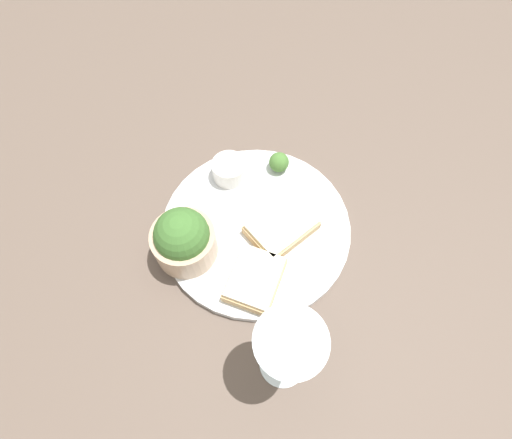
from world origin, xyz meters
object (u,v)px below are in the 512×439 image
(sauce_ramekin, at_px, (229,169))
(cheese_toast_far, at_px, (255,279))
(cheese_toast_near, at_px, (282,225))
(salad_bowl, at_px, (183,239))
(wine_glass, at_px, (288,348))

(sauce_ramekin, distance_m, cheese_toast_far, 0.19)
(sauce_ramekin, relative_size, cheese_toast_near, 0.45)
(salad_bowl, bearing_deg, wine_glass, 53.18)
(sauce_ramekin, bearing_deg, wine_glass, 27.28)
(cheese_toast_near, height_order, cheese_toast_far, same)
(cheese_toast_near, bearing_deg, salad_bowl, -63.08)
(salad_bowl, distance_m, wine_glass, 0.23)
(wine_glass, bearing_deg, cheese_toast_far, -149.21)
(salad_bowl, xyz_separation_m, cheese_toast_near, (-0.07, 0.13, -0.03))
(cheese_toast_near, xyz_separation_m, cheese_toast_far, (0.10, -0.02, 0.00))
(salad_bowl, distance_m, cheese_toast_near, 0.15)
(cheese_toast_near, distance_m, cheese_toast_far, 0.10)
(cheese_toast_near, distance_m, wine_glass, 0.22)
(cheese_toast_near, bearing_deg, wine_glass, 11.14)
(sauce_ramekin, bearing_deg, cheese_toast_near, 52.50)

